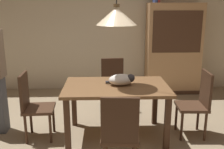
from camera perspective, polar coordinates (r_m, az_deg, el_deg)
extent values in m
cube|color=beige|center=(5.63, -1.11, 11.37)|extent=(6.40, 0.10, 2.90)
cube|color=brown|center=(3.50, 0.92, -2.73)|extent=(1.40, 0.90, 0.04)
cube|color=#472D1E|center=(3.30, -9.77, -11.07)|extent=(0.07, 0.07, 0.71)
cube|color=#472D1E|center=(3.37, 12.03, -10.66)|extent=(0.07, 0.07, 0.71)
cube|color=#472D1E|center=(4.01, -8.33, -6.24)|extent=(0.07, 0.07, 0.71)
cube|color=#472D1E|center=(4.07, 9.42, -5.99)|extent=(0.07, 0.07, 0.71)
cube|color=#472D1E|center=(3.80, 17.03, -6.76)|extent=(0.42, 0.42, 0.04)
cube|color=#40291B|center=(3.77, 19.95, -2.98)|extent=(0.05, 0.38, 0.48)
cylinder|color=#472D1E|center=(3.98, 13.91, -9.01)|extent=(0.04, 0.04, 0.41)
cylinder|color=#472D1E|center=(3.70, 15.06, -10.97)|extent=(0.04, 0.04, 0.41)
cylinder|color=#472D1E|center=(4.07, 18.34, -8.82)|extent=(0.04, 0.04, 0.41)
cylinder|color=#472D1E|center=(3.80, 19.81, -10.71)|extent=(0.04, 0.04, 0.41)
cube|color=#472D1E|center=(4.35, 0.36, -3.34)|extent=(0.43, 0.43, 0.04)
cube|color=#40291B|center=(4.45, 0.07, 0.56)|extent=(0.38, 0.07, 0.48)
cylinder|color=#472D1E|center=(4.26, -1.52, -6.96)|extent=(0.04, 0.04, 0.41)
cylinder|color=#472D1E|center=(4.30, 2.76, -6.76)|extent=(0.04, 0.04, 0.41)
cylinder|color=#472D1E|center=(4.56, -1.91, -5.48)|extent=(0.04, 0.04, 0.41)
cylinder|color=#472D1E|center=(4.60, 2.09, -5.32)|extent=(0.04, 0.04, 0.41)
cube|color=#472D1E|center=(2.88, 1.73, -13.26)|extent=(0.43, 0.43, 0.04)
cube|color=#40291B|center=(2.60, 1.74, -10.05)|extent=(0.38, 0.06, 0.48)
cylinder|color=#472D1E|center=(3.13, 4.77, -15.54)|extent=(0.04, 0.04, 0.41)
cylinder|color=#472D1E|center=(3.13, -1.32, -15.47)|extent=(0.04, 0.04, 0.41)
cube|color=#472D1E|center=(3.70, -15.70, -7.23)|extent=(0.42, 0.42, 0.04)
cube|color=#40291B|center=(3.65, -18.76, -3.43)|extent=(0.06, 0.38, 0.48)
cylinder|color=#472D1E|center=(3.62, -13.36, -11.48)|extent=(0.04, 0.04, 0.41)
cylinder|color=#472D1E|center=(3.91, -12.71, -9.42)|extent=(0.04, 0.04, 0.41)
cylinder|color=#472D1E|center=(3.68, -18.39, -11.40)|extent=(0.04, 0.04, 0.41)
cylinder|color=#472D1E|center=(3.96, -17.36, -9.39)|extent=(0.04, 0.04, 0.41)
ellipsoid|color=silver|center=(3.49, 2.01, -1.13)|extent=(0.37, 0.28, 0.15)
sphere|color=#333338|center=(3.48, 4.13, -0.79)|extent=(0.11, 0.11, 0.11)
cylinder|color=#333338|center=(3.56, 0.02, -1.66)|extent=(0.18, 0.04, 0.04)
cone|color=beige|center=(3.34, 0.98, 12.68)|extent=(0.52, 0.52, 0.22)
cylinder|color=#513D23|center=(3.34, 0.99, 14.91)|extent=(0.08, 0.08, 0.04)
cube|color=tan|center=(5.56, 13.26, 5.48)|extent=(1.10, 0.44, 1.85)
cube|color=#472D1E|center=(5.30, 14.13, 9.04)|extent=(0.97, 0.01, 0.81)
cube|color=#472D1E|center=(5.76, 12.75, -3.23)|extent=(1.12, 0.45, 0.08)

